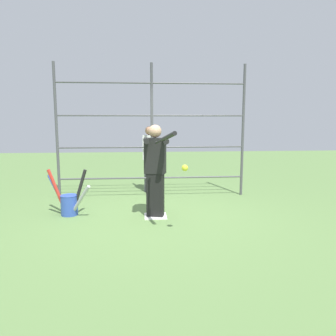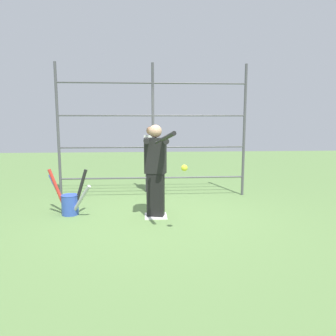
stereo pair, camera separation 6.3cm
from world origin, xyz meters
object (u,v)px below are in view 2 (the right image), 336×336
at_px(batter, 156,168).
at_px(bat_bucket, 70,202).
at_px(bystander_behind_fence, 151,158).
at_px(baseball_bat_swinging, 167,137).
at_px(softball_in_flight, 184,168).

height_order(batter, bat_bucket, batter).
distance_m(batter, bystander_behind_fence, 2.15).
bearing_deg(bystander_behind_fence, baseball_bat_swinging, 93.34).
bearing_deg(batter, bat_bucket, -9.16).
bearing_deg(softball_in_flight, bystander_behind_fence, -82.40).
relative_size(batter, baseball_bat_swinging, 1.94).
height_order(batter, softball_in_flight, batter).
bearing_deg(batter, softball_in_flight, 109.67).
xyz_separation_m(baseball_bat_swinging, softball_in_flight, (-0.25, 0.15, -0.44)).
height_order(baseball_bat_swinging, bystander_behind_fence, baseball_bat_swinging).
relative_size(batter, bystander_behind_fence, 1.05).
bearing_deg(batter, baseball_bat_swinging, 98.25).
relative_size(batter, bat_bucket, 1.75).
distance_m(batter, softball_in_flight, 1.16).
height_order(softball_in_flight, bystander_behind_fence, bystander_behind_fence).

